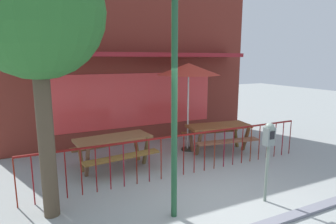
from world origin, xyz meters
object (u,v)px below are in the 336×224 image
(picnic_table_left, at_px, (114,144))
(street_tree, at_px, (36,13))
(patio_umbrella, at_px, (189,70))
(street_lamp, at_px, (175,70))
(picnic_table_right, at_px, (218,130))
(parking_meter_near, at_px, (269,142))

(picnic_table_left, bearing_deg, street_tree, -132.94)
(patio_umbrella, distance_m, street_tree, 4.47)
(street_tree, bearing_deg, patio_umbrella, 28.15)
(patio_umbrella, distance_m, street_lamp, 3.59)
(picnic_table_left, height_order, patio_umbrella, patio_umbrella)
(picnic_table_left, relative_size, picnic_table_right, 0.98)
(picnic_table_right, relative_size, street_tree, 0.45)
(street_tree, bearing_deg, picnic_table_left, 47.06)
(picnic_table_left, xyz_separation_m, street_tree, (-1.54, -1.65, 2.71))
(picnic_table_right, bearing_deg, parking_meter_near, -108.72)
(parking_meter_near, bearing_deg, patio_umbrella, 86.57)
(street_tree, bearing_deg, street_lamp, -26.62)
(picnic_table_right, relative_size, patio_umbrella, 0.78)
(picnic_table_left, xyz_separation_m, street_lamp, (0.33, -2.59, 1.86))
(picnic_table_right, xyz_separation_m, street_lamp, (-2.74, -2.55, 1.86))
(picnic_table_left, bearing_deg, street_lamp, -82.64)
(parking_meter_near, bearing_deg, street_lamp, 170.75)
(parking_meter_near, distance_m, street_lamp, 2.23)
(picnic_table_right, height_order, parking_meter_near, parking_meter_near)
(picnic_table_left, bearing_deg, patio_umbrella, 10.00)
(picnic_table_right, distance_m, street_tree, 5.59)
(patio_umbrella, bearing_deg, parking_meter_near, -93.43)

